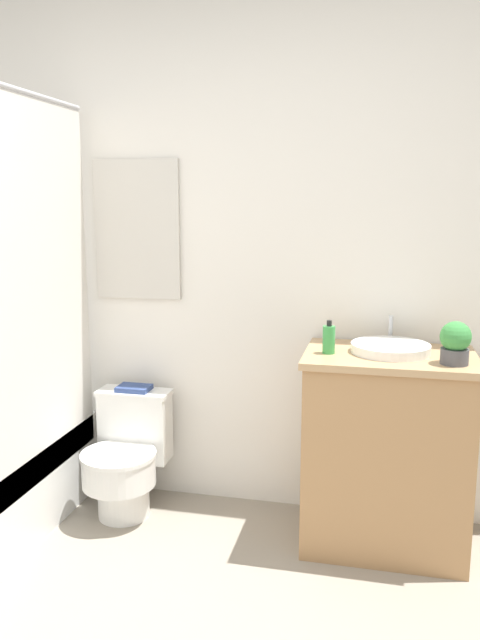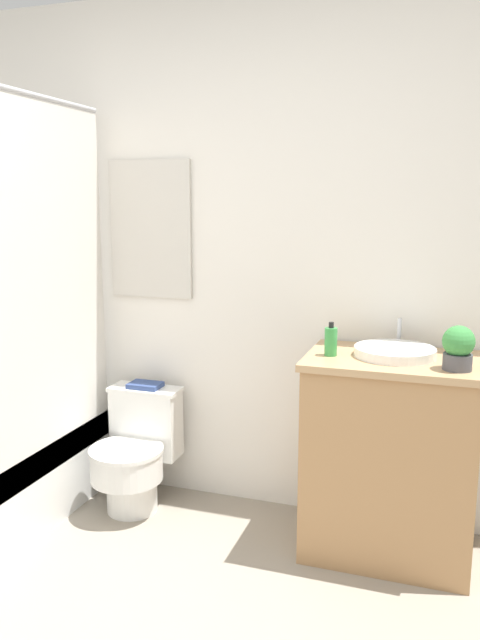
% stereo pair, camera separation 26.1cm
% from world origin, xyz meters
% --- Properties ---
extents(wall_back, '(3.46, 0.07, 2.50)m').
position_xyz_m(wall_back, '(-0.01, 1.90, 1.25)').
color(wall_back, white).
rests_on(wall_back, ground_plane).
extents(toilet, '(0.37, 0.48, 0.59)m').
position_xyz_m(toilet, '(-0.39, 1.63, 0.28)').
color(toilet, white).
rests_on(toilet, ground_plane).
extents(vanity, '(0.73, 0.50, 0.88)m').
position_xyz_m(vanity, '(0.86, 1.61, 0.44)').
color(vanity, '#AD7F51').
rests_on(vanity, ground_plane).
extents(sink, '(0.34, 0.38, 0.13)m').
position_xyz_m(sink, '(0.86, 1.63, 0.90)').
color(sink, white).
rests_on(sink, vanity).
extents(soap_bottle, '(0.05, 0.05, 0.14)m').
position_xyz_m(soap_bottle, '(0.60, 1.56, 0.94)').
color(soap_bottle, green).
rests_on(soap_bottle, vanity).
extents(potted_plant, '(0.12, 0.12, 0.18)m').
position_xyz_m(potted_plant, '(1.11, 1.49, 0.97)').
color(potted_plant, '#4C4C51').
rests_on(potted_plant, vanity).
extents(book_on_tank, '(0.16, 0.12, 0.02)m').
position_xyz_m(book_on_tank, '(-0.39, 1.75, 0.60)').
color(book_on_tank, '#33477F').
rests_on(book_on_tank, toilet).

